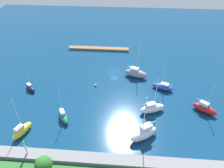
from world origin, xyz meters
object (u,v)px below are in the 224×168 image
object	(u,v)px
harbor_beacon	(25,146)
sailboat_red_far_north	(205,108)
sailboat_blue_outer_mooring	(163,87)
sailboat_yellow_lone_north	(22,130)
park_tree_mideast	(44,165)
mooring_buoy_yellow	(96,85)
pier_dock	(99,49)
sailboat_white_along_channel	(144,133)
sailboat_green_inner_mooring	(63,116)
sailboat_gray_east_end	(136,73)
sailboat_navy_west_end	(30,88)
sailboat_white_by_breakwater	(152,108)

from	to	relation	value
harbor_beacon	sailboat_red_far_north	world-z (taller)	sailboat_red_far_north
sailboat_blue_outer_mooring	sailboat_yellow_lone_north	bearing A→B (deg)	50.65
park_tree_mideast	mooring_buoy_yellow	bearing A→B (deg)	-99.06
pier_dock	mooring_buoy_yellow	world-z (taller)	pier_dock
mooring_buoy_yellow	sailboat_blue_outer_mooring	bearing A→B (deg)	-179.95
pier_dock	sailboat_white_along_channel	size ratio (longest dim) A/B	1.99
harbor_beacon	sailboat_green_inner_mooring	bearing A→B (deg)	-111.14
sailboat_white_along_channel	sailboat_yellow_lone_north	bearing A→B (deg)	-30.45
harbor_beacon	sailboat_white_along_channel	distance (m)	25.85
sailboat_gray_east_end	sailboat_yellow_lone_north	size ratio (longest dim) A/B	1.14
harbor_beacon	sailboat_navy_west_end	xyz separation A→B (m)	(9.03, -23.06, -2.76)
sailboat_white_by_breakwater	sailboat_green_inner_mooring	xyz separation A→B (m)	(22.96, 4.60, -0.26)
harbor_beacon	sailboat_white_along_channel	bearing A→B (deg)	-163.88
sailboat_yellow_lone_north	sailboat_white_along_channel	distance (m)	28.80
mooring_buoy_yellow	sailboat_gray_east_end	bearing A→B (deg)	-153.86
sailboat_blue_outer_mooring	sailboat_green_inner_mooring	world-z (taller)	sailboat_blue_outer_mooring
sailboat_yellow_lone_north	sailboat_white_by_breakwater	bearing A→B (deg)	-51.97
harbor_beacon	sailboat_yellow_lone_north	bearing A→B (deg)	-56.70
sailboat_gray_east_end	sailboat_white_along_channel	distance (m)	25.74
mooring_buoy_yellow	sailboat_yellow_lone_north	bearing A→B (deg)	54.49
harbor_beacon	sailboat_yellow_lone_north	xyz separation A→B (m)	(4.02, -6.12, -2.45)
sailboat_red_far_north	mooring_buoy_yellow	bearing A→B (deg)	-161.64
sailboat_yellow_lone_north	sailboat_blue_outer_mooring	bearing A→B (deg)	-39.76
sailboat_navy_west_end	sailboat_red_far_north	xyz separation A→B (m)	(-50.49, 5.69, 0.37)
harbor_beacon	sailboat_yellow_lone_north	world-z (taller)	sailboat_yellow_lone_north
sailboat_red_far_north	sailboat_blue_outer_mooring	bearing A→B (deg)	172.06
pier_dock	harbor_beacon	size ratio (longest dim) A/B	6.67
park_tree_mideast	sailboat_white_by_breakwater	bearing A→B (deg)	-136.65
sailboat_blue_outer_mooring	sailboat_white_along_channel	xyz separation A→B (m)	(6.75, 19.49, 0.59)
sailboat_white_along_channel	mooring_buoy_yellow	size ratio (longest dim) A/B	17.75
park_tree_mideast	sailboat_navy_west_end	bearing A→B (deg)	-61.76
pier_dock	park_tree_mideast	bearing A→B (deg)	87.33
sailboat_green_inner_mooring	park_tree_mideast	bearing A→B (deg)	-28.12
sailboat_red_far_north	mooring_buoy_yellow	xyz separation A→B (m)	(30.85, -9.27, -0.90)
park_tree_mideast	mooring_buoy_yellow	size ratio (longest dim) A/B	7.01
sailboat_white_by_breakwater	sailboat_blue_outer_mooring	size ratio (longest dim) A/B	1.05
sailboat_white_by_breakwater	sailboat_navy_west_end	xyz separation A→B (m)	(36.48, -6.83, -0.47)
sailboat_red_far_north	sailboat_green_inner_mooring	bearing A→B (deg)	-136.10
mooring_buoy_yellow	sailboat_green_inner_mooring	bearing A→B (deg)	67.81
pier_dock	sailboat_gray_east_end	world-z (taller)	sailboat_gray_east_end
sailboat_blue_outer_mooring	sailboat_green_inner_mooring	bearing A→B (deg)	49.70
sailboat_white_along_channel	sailboat_blue_outer_mooring	bearing A→B (deg)	-141.62
sailboat_navy_west_end	mooring_buoy_yellow	xyz separation A→B (m)	(-19.64, -3.57, -0.52)
sailboat_blue_outer_mooring	mooring_buoy_yellow	bearing A→B (deg)	20.68
sailboat_green_inner_mooring	pier_dock	bearing A→B (deg)	142.25
harbor_beacon	sailboat_gray_east_end	xyz separation A→B (m)	(-23.30, -32.86, -2.15)
sailboat_green_inner_mooring	sailboat_red_far_north	xyz separation A→B (m)	(-36.97, -5.74, 0.17)
sailboat_white_by_breakwater	mooring_buoy_yellow	size ratio (longest dim) A/B	15.52
park_tree_mideast	sailboat_white_along_channel	bearing A→B (deg)	-148.96
sailboat_navy_west_end	mooring_buoy_yellow	bearing A→B (deg)	52.59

